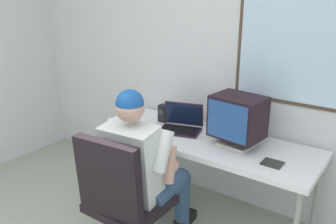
% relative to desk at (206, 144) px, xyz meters
% --- Properties ---
extents(wall_rear, '(4.97, 0.08, 2.87)m').
position_rel_desk_xyz_m(wall_rear, '(0.12, 0.39, 0.77)').
color(wall_rear, silver).
rests_on(wall_rear, ground).
extents(desk, '(1.83, 0.67, 0.71)m').
position_rel_desk_xyz_m(desk, '(0.00, 0.00, 0.00)').
color(desk, '#989992').
rests_on(desk, ground).
extents(office_chair, '(0.55, 0.56, 1.02)m').
position_rel_desk_xyz_m(office_chair, '(-0.15, -0.89, -0.09)').
color(office_chair, black).
rests_on(office_chair, ground).
extents(person_seated, '(0.56, 0.79, 1.28)m').
position_rel_desk_xyz_m(person_seated, '(-0.17, -0.62, 0.00)').
color(person_seated, '#314B6D').
rests_on(person_seated, ground).
extents(crt_monitor, '(0.41, 0.34, 0.40)m').
position_rel_desk_xyz_m(crt_monitor, '(0.25, 0.02, 0.28)').
color(crt_monitor, beige).
rests_on(crt_monitor, desk).
extents(laptop, '(0.41, 0.36, 0.23)m').
position_rel_desk_xyz_m(laptop, '(-0.28, 0.05, 0.11)').
color(laptop, '#2A172D').
rests_on(laptop, desk).
extents(wine_glass, '(0.09, 0.09, 0.14)m').
position_rel_desk_xyz_m(wine_glass, '(-0.63, -0.17, 0.15)').
color(wine_glass, silver).
rests_on(wine_glass, desk).
extents(desk_speaker, '(0.08, 0.08, 0.16)m').
position_rel_desk_xyz_m(desk_speaker, '(-0.52, 0.12, 0.13)').
color(desk_speaker, black).
rests_on(desk_speaker, desk).
extents(cd_case, '(0.14, 0.13, 0.01)m').
position_rel_desk_xyz_m(cd_case, '(0.61, -0.13, 0.05)').
color(cd_case, '#292A28').
rests_on(cd_case, desk).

